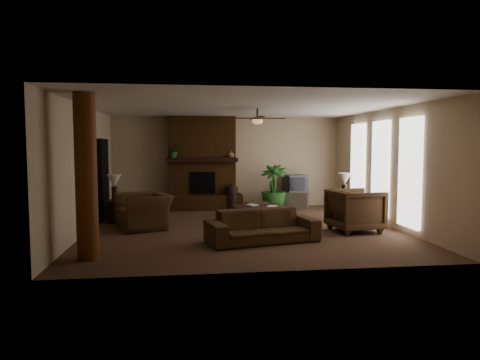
{
  "coord_description": "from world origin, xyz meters",
  "views": [
    {
      "loc": [
        -1.3,
        -9.85,
        1.92
      ],
      "look_at": [
        0.0,
        0.4,
        1.1
      ],
      "focal_mm": 32.3,
      "sensor_mm": 36.0,
      "label": 1
    }
  ],
  "objects": [
    {
      "name": "book_b",
      "position": [
        0.71,
        0.51,
        0.58
      ],
      "size": [
        0.2,
        0.13,
        0.29
      ],
      "primitive_type": "imported",
      "rotation": [
        0.0,
        0.0,
        -0.53
      ],
      "color": "#999999",
      "rests_on": "coffee_table"
    },
    {
      "name": "tv",
      "position": [
        2.07,
        3.14,
        0.76
      ],
      "size": [
        0.75,
        0.66,
        0.52
      ],
      "color": "#3D3D40",
      "rests_on": "tv_stand"
    },
    {
      "name": "log_column",
      "position": [
        -2.95,
        -2.4,
        1.4
      ],
      "size": [
        0.36,
        0.36,
        2.8
      ],
      "primitive_type": "cylinder",
      "color": "brown",
      "rests_on": "ground"
    },
    {
      "name": "sofa",
      "position": [
        0.22,
        -1.46,
        0.43
      ],
      "size": [
        2.3,
        1.13,
        0.86
      ],
      "primitive_type": "imported",
      "rotation": [
        0.0,
        0.0,
        0.23
      ],
      "color": "#4C3520",
      "rests_on": "ground"
    },
    {
      "name": "fireplace",
      "position": [
        -0.8,
        3.22,
        1.16
      ],
      "size": [
        2.4,
        0.7,
        2.8
      ],
      "color": "#502F15",
      "rests_on": "ground"
    },
    {
      "name": "tv_stand",
      "position": [
        2.05,
        3.15,
        0.25
      ],
      "size": [
        0.98,
        0.79,
        0.5
      ],
      "primitive_type": "cube",
      "rotation": [
        0.0,
        0.0,
        -0.39
      ],
      "color": "#BDBDC0",
      "rests_on": "ground"
    },
    {
      "name": "side_table_left",
      "position": [
        -3.03,
        1.26,
        0.28
      ],
      "size": [
        0.58,
        0.58,
        0.55
      ],
      "primitive_type": "cube",
      "rotation": [
        0.0,
        0.0,
        0.17
      ],
      "color": "black",
      "rests_on": "ground"
    },
    {
      "name": "doorway",
      "position": [
        -3.44,
        1.8,
        1.05
      ],
      "size": [
        0.1,
        1.0,
        2.1
      ],
      "primitive_type": "cube",
      "color": "black",
      "rests_on": "ground"
    },
    {
      "name": "armchair_left",
      "position": [
        -2.28,
        0.31,
        0.54
      ],
      "size": [
        1.19,
        1.44,
        1.08
      ],
      "primitive_type": "imported",
      "rotation": [
        0.0,
        0.0,
        -1.2
      ],
      "color": "#4C3520",
      "rests_on": "ground"
    },
    {
      "name": "ottoman",
      "position": [
        0.61,
        1.35,
        0.2
      ],
      "size": [
        0.61,
        0.61,
        0.4
      ],
      "primitive_type": "cube",
      "rotation": [
        0.0,
        0.0,
        0.01
      ],
      "color": "#4C3520",
      "rests_on": "ground"
    },
    {
      "name": "lamp_left",
      "position": [
        -3.08,
        1.27,
        1.0
      ],
      "size": [
        0.37,
        0.37,
        0.65
      ],
      "color": "#301F15",
      "rests_on": "side_table_left"
    },
    {
      "name": "room_shell",
      "position": [
        0.0,
        0.0,
        1.4
      ],
      "size": [
        7.0,
        7.0,
        7.0
      ],
      "color": "brown",
      "rests_on": "ground"
    },
    {
      "name": "ceiling_fan",
      "position": [
        0.4,
        0.3,
        2.53
      ],
      "size": [
        1.35,
        1.35,
        0.37
      ],
      "color": "#301F15",
      "rests_on": "ceiling"
    },
    {
      "name": "floor_plant",
      "position": [
        1.3,
        2.69,
        0.38
      ],
      "size": [
        1.2,
        1.54,
        0.76
      ],
      "primitive_type": "imported",
      "rotation": [
        0.0,
        0.0,
        -0.37
      ],
      "color": "#2A5A24",
      "rests_on": "ground"
    },
    {
      "name": "mantel_vase",
      "position": [
        0.05,
        2.99,
        1.67
      ],
      "size": [
        0.27,
        0.27,
        0.22
      ],
      "primitive_type": "imported",
      "rotation": [
        0.0,
        0.0,
        -0.23
      ],
      "color": "brown",
      "rests_on": "fireplace"
    },
    {
      "name": "floor_vase",
      "position": [
        0.07,
        2.88,
        0.43
      ],
      "size": [
        0.34,
        0.34,
        0.77
      ],
      "color": "black",
      "rests_on": "ground"
    },
    {
      "name": "mantel_plant",
      "position": [
        -1.63,
        2.97,
        1.72
      ],
      "size": [
        0.47,
        0.5,
        0.33
      ],
      "primitive_type": "imported",
      "rotation": [
        0.0,
        0.0,
        0.26
      ],
      "color": "#2A5A24",
      "rests_on": "fireplace"
    },
    {
      "name": "windows",
      "position": [
        3.45,
        0.2,
        1.35
      ],
      "size": [
        0.08,
        3.65,
        2.35
      ],
      "color": "white",
      "rests_on": "ground"
    },
    {
      "name": "side_table_right",
      "position": [
        2.92,
        1.07,
        0.28
      ],
      "size": [
        0.54,
        0.54,
        0.55
      ],
      "primitive_type": "cube",
      "rotation": [
        0.0,
        0.0,
        0.09
      ],
      "color": "black",
      "rests_on": "ground"
    },
    {
      "name": "lamp_right",
      "position": [
        2.89,
        1.11,
        1.0
      ],
      "size": [
        0.37,
        0.37,
        0.65
      ],
      "color": "#301F15",
      "rests_on": "side_table_right"
    },
    {
      "name": "book_a",
      "position": [
        0.25,
        0.63,
        0.57
      ],
      "size": [
        0.2,
        0.13,
        0.29
      ],
      "primitive_type": "imported",
      "rotation": [
        0.0,
        0.0,
        0.52
      ],
      "color": "#999999",
      "rests_on": "coffee_table"
    },
    {
      "name": "coffee_table",
      "position": [
        0.46,
        0.66,
        0.37
      ],
      "size": [
        1.2,
        0.7,
        0.43
      ],
      "color": "black",
      "rests_on": "ground"
    },
    {
      "name": "armchair_right",
      "position": [
        2.48,
        -0.67,
        0.53
      ],
      "size": [
        1.09,
        1.15,
        1.05
      ],
      "primitive_type": "imported",
      "rotation": [
        0.0,
        0.0,
        1.71
      ],
      "color": "#4C3520",
      "rests_on": "ground"
    }
  ]
}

